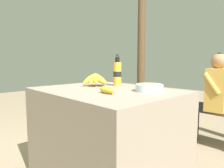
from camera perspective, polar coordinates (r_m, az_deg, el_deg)
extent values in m
cube|color=gray|center=(1.66, -1.73, -15.00)|extent=(1.10, 0.84, 0.78)
sphere|color=#4C381E|center=(1.82, -5.12, 1.64)|extent=(0.06, 0.06, 0.06)
ellipsoid|color=gold|center=(1.79, -6.62, 1.34)|extent=(0.06, 0.15, 0.12)
ellipsoid|color=gold|center=(1.76, -5.63, 1.34)|extent=(0.12, 0.15, 0.12)
ellipsoid|color=gold|center=(1.75, -4.86, 1.44)|extent=(0.18, 0.13, 0.11)
ellipsoid|color=gold|center=(1.77, -3.83, 1.46)|extent=(0.18, 0.05, 0.10)
ellipsoid|color=gold|center=(1.80, -3.41, 1.50)|extent=(0.15, 0.12, 0.13)
ellipsoid|color=gold|center=(1.83, -3.56, 1.50)|extent=(0.10, 0.14, 0.11)
ellipsoid|color=gold|center=(1.84, -3.60, 1.54)|extent=(0.08, 0.15, 0.11)
cylinder|color=silver|center=(1.48, 10.59, -1.19)|extent=(0.20, 0.20, 0.05)
torus|color=silver|center=(1.47, 10.60, -0.29)|extent=(0.20, 0.20, 0.02)
cylinder|color=#D1B77A|center=(1.47, 10.61, -0.13)|extent=(0.16, 0.16, 0.01)
cylinder|color=gold|center=(1.79, 1.54, 2.84)|extent=(0.07, 0.07, 0.21)
cylinder|color=black|center=(1.79, 1.54, 2.84)|extent=(0.07, 0.07, 0.05)
cylinder|color=black|center=(1.78, 1.55, 6.93)|extent=(0.04, 0.04, 0.04)
torus|color=black|center=(1.78, 1.55, 8.02)|extent=(0.03, 0.01, 0.03)
ellipsoid|color=gold|center=(1.35, -1.51, -1.80)|extent=(0.15, 0.06, 0.05)
cube|color=brown|center=(2.78, 21.21, -5.96)|extent=(1.76, 0.32, 0.04)
cube|color=brown|center=(3.15, 7.06, -8.36)|extent=(0.06, 0.06, 0.41)
cube|color=brown|center=(3.33, 9.74, -7.59)|extent=(0.06, 0.06, 0.41)
cylinder|color=#232328|center=(2.65, 21.48, -11.11)|extent=(0.09, 0.09, 0.44)
cylinder|color=#232328|center=(2.57, 24.25, -6.50)|extent=(0.31, 0.13, 0.09)
cylinder|color=#232328|center=(2.83, 22.67, -10.11)|extent=(0.09, 0.09, 0.44)
cylinder|color=#232328|center=(2.74, 25.28, -5.75)|extent=(0.31, 0.13, 0.09)
cube|color=gold|center=(2.59, 27.91, -1.36)|extent=(0.24, 0.36, 0.48)
cylinder|color=gold|center=(2.43, 26.54, 0.10)|extent=(0.21, 0.09, 0.25)
cylinder|color=gold|center=(2.74, 28.05, 0.65)|extent=(0.21, 0.09, 0.25)
sphere|color=#9E704C|center=(2.57, 28.26, 5.73)|extent=(0.18, 0.18, 0.18)
sphere|color=black|center=(2.57, 28.34, 7.20)|extent=(0.07, 0.07, 0.07)
sphere|color=#4C381E|center=(3.00, 12.95, -3.20)|extent=(0.06, 0.06, 0.06)
ellipsoid|color=olive|center=(2.96, 12.33, -3.39)|extent=(0.05, 0.15, 0.13)
ellipsoid|color=olive|center=(2.96, 13.12, -3.49)|extent=(0.12, 0.12, 0.08)
ellipsoid|color=olive|center=(2.98, 13.85, -3.49)|extent=(0.15, 0.04, 0.09)
ellipsoid|color=olive|center=(3.01, 14.03, -3.32)|extent=(0.14, 0.13, 0.11)
ellipsoid|color=olive|center=(3.04, 13.82, -3.22)|extent=(0.10, 0.15, 0.12)
cylinder|color=#4C3823|center=(3.55, 8.38, 11.98)|extent=(0.13, 0.13, 2.71)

